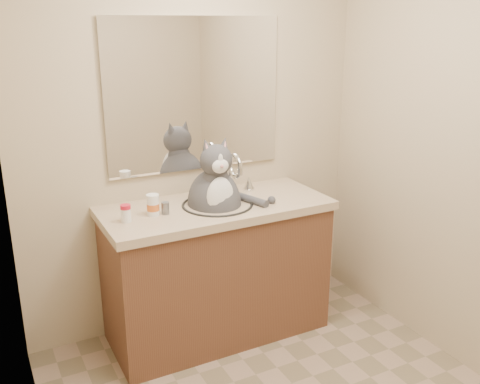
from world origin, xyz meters
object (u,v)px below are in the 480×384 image
Objects in this scene: pill_bottle_orange at (153,205)px; grey_canister at (165,208)px; cat at (215,198)px; pill_bottle_redcap at (126,213)px.

pill_bottle_orange reaches higher than grey_canister.
cat is 5.17× the size of pill_bottle_orange.
cat reaches higher than pill_bottle_redcap.
cat is at bearing 2.89° from grey_canister.
cat reaches higher than pill_bottle_orange.
grey_canister is at bearing -170.01° from cat.
grey_canister is (0.23, 0.02, -0.01)m from pill_bottle_redcap.
pill_bottle_orange is 0.07m from grey_canister.
pill_bottle_orange is at bearing 11.37° from pill_bottle_redcap.
grey_canister is at bearing 4.76° from pill_bottle_redcap.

